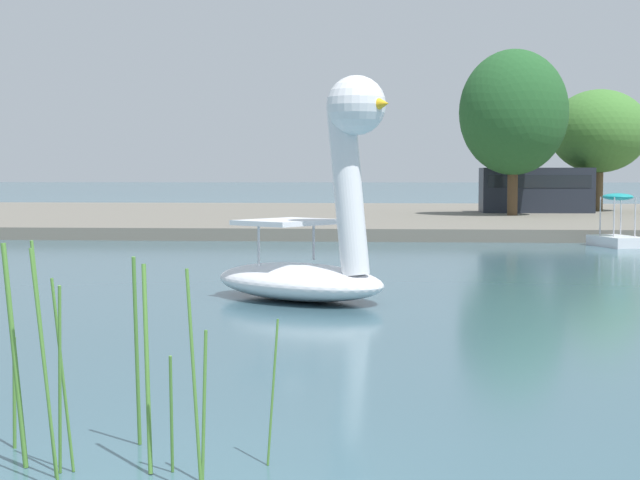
% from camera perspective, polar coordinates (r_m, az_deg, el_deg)
% --- Properties ---
extents(shore_bank_far, '(110.84, 26.03, 0.39)m').
position_cam_1_polar(shore_bank_far, '(41.95, 2.20, 1.39)').
color(shore_bank_far, '#6B665B').
rests_on(shore_bank_far, ground_plane).
extents(swan_boat, '(3.59, 3.27, 3.51)m').
position_cam_1_polar(swan_boat, '(15.32, -0.36, 0.01)').
color(swan_boat, white).
rests_on(swan_boat, ground_plane).
extents(pedal_boat_teal, '(1.44, 1.98, 1.49)m').
position_cam_1_polar(pedal_boat_teal, '(28.32, 17.07, 0.53)').
color(pedal_boat_teal, white).
rests_on(pedal_boat_teal, ground_plane).
extents(tree_sapling_by_fence, '(5.91, 5.86, 5.37)m').
position_cam_1_polar(tree_sapling_by_fence, '(44.78, 16.07, 6.14)').
color(tree_sapling_by_fence, brown).
rests_on(tree_sapling_by_fence, shore_bank_far).
extents(tree_broadleaf_left, '(4.61, 4.38, 6.54)m').
position_cam_1_polar(tree_broadleaf_left, '(39.26, 11.30, 7.35)').
color(tree_broadleaf_left, '#4C3823').
rests_on(tree_broadleaf_left, shore_bank_far).
extents(parked_van, '(4.69, 2.05, 1.91)m').
position_cam_1_polar(parked_van, '(42.52, 12.56, 2.98)').
color(parked_van, '#1E232D').
rests_on(parked_van, shore_bank_far).
extents(reed_clump_foreground, '(2.39, 1.11, 1.58)m').
position_cam_1_polar(reed_clump_foreground, '(6.86, -14.45, -7.42)').
color(reed_clump_foreground, '#4C7F33').
rests_on(reed_clump_foreground, ground_plane).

